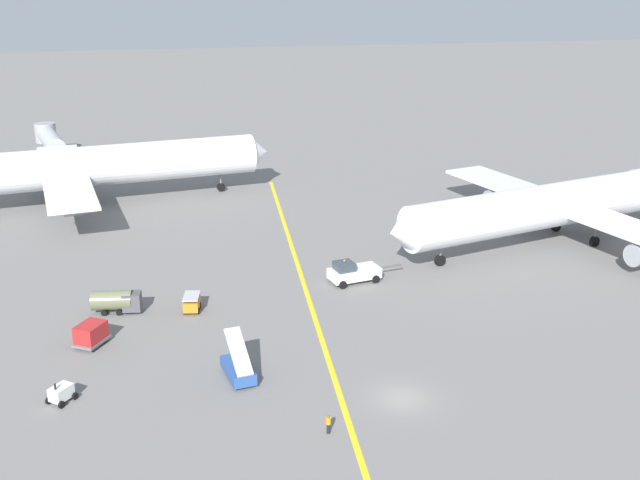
# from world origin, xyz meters

# --- Properties ---
(ground_plane) EXTENTS (600.00, 600.00, 0.00)m
(ground_plane) POSITION_xyz_m (0.00, 0.00, 0.00)
(ground_plane) COLOR slate
(taxiway_stripe) EXTENTS (8.39, 119.77, 0.01)m
(taxiway_stripe) POSITION_xyz_m (-4.34, 10.00, 0.00)
(taxiway_stripe) COLOR yellow
(taxiway_stripe) RESTS_ON ground
(airliner_at_gate_left) EXTENTS (57.03, 39.83, 16.95)m
(airliner_at_gate_left) POSITION_xyz_m (-29.65, 62.61, 5.65)
(airliner_at_gate_left) COLOR white
(airliner_at_gate_left) RESTS_ON ground
(airliner_being_pushed) EXTENTS (49.91, 45.64, 16.32)m
(airliner_being_pushed) POSITION_xyz_m (31.35, 32.80, 5.02)
(airliner_being_pushed) COLOR white
(airliner_being_pushed) RESTS_ON ground
(pushback_tug) EXTENTS (8.96, 3.85, 2.81)m
(pushback_tug) POSITION_xyz_m (2.17, 25.12, 1.19)
(pushback_tug) COLOR white
(pushback_tug) RESTS_ON ground
(gse_gpu_cart_small) EXTENTS (2.57, 2.64, 1.90)m
(gse_gpu_cart_small) POSITION_xyz_m (-27.17, 5.25, 0.79)
(gse_gpu_cart_small) COLOR silver
(gse_gpu_cart_small) RESTS_ON ground
(gse_container_dolly_flat) EXTENTS (3.57, 3.88, 2.15)m
(gse_container_dolly_flat) POSITION_xyz_m (-25.44, 15.12, 1.17)
(gse_container_dolly_flat) COLOR slate
(gse_container_dolly_flat) RESTS_ON ground
(gse_baggage_cart_trailing) EXTENTS (2.03, 2.97, 1.71)m
(gse_baggage_cart_trailing) POSITION_xyz_m (-15.87, 20.96, 0.86)
(gse_baggage_cart_trailing) COLOR orange
(gse_baggage_cart_trailing) RESTS_ON ground
(gse_stair_truck_yellow) EXTENTS (2.74, 4.86, 4.06)m
(gse_stair_truck_yellow) POSITION_xyz_m (-12.74, 6.02, 1.03)
(gse_stair_truck_yellow) COLOR #2D5199
(gse_stair_truck_yellow) RESTS_ON ground
(gse_fuel_bowser_stubby) EXTENTS (5.10, 2.50, 2.40)m
(gse_fuel_bowser_stubby) POSITION_xyz_m (-23.29, 22.10, 1.33)
(gse_fuel_bowser_stubby) COLOR #666B4C
(gse_fuel_bowser_stubby) RESTS_ON ground
(ground_crew_ramp_agent_by_cones) EXTENTS (0.50, 0.36, 1.58)m
(ground_crew_ramp_agent_by_cones) POSITION_xyz_m (-7.02, -3.66, 0.82)
(ground_crew_ramp_agent_by_cones) COLOR black
(ground_crew_ramp_agent_by_cones) RESTS_ON ground
(jet_bridge) EXTENTS (6.96, 16.67, 6.13)m
(jet_bridge) POSITION_xyz_m (-37.17, 91.96, 4.34)
(jet_bridge) COLOR #B7B7BC
(jet_bridge) RESTS_ON ground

